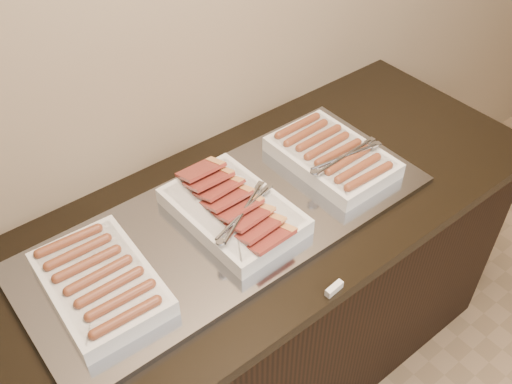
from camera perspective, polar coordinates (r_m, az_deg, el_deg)
counter at (r=1.99m, az=-1.91°, el=-12.06°), size 2.06×0.76×0.90m
warming_tray at (r=1.64m, az=-2.64°, el=-2.97°), size 1.20×0.50×0.02m
dish_left at (r=1.49m, az=-15.31°, el=-8.68°), size 0.26×0.37×0.07m
dish_center at (r=1.61m, az=-2.27°, el=-1.78°), size 0.28×0.41×0.09m
dish_right at (r=1.80m, az=7.65°, el=3.60°), size 0.27×0.38×0.08m
label_holder at (r=1.49m, az=7.82°, el=-9.56°), size 0.06×0.02×0.02m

